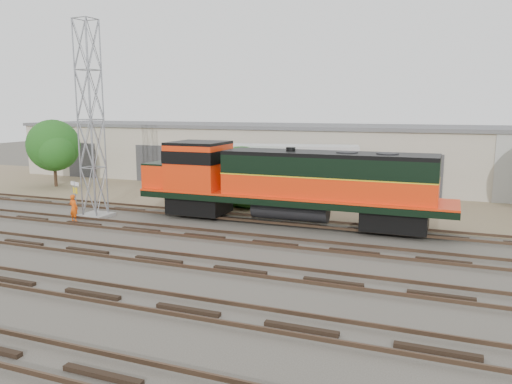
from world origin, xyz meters
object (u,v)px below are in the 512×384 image
(locomotive, at_px, (285,182))
(semi_trailer, at_px, (273,165))
(signal_tower, at_px, (91,124))
(worker, at_px, (74,208))

(locomotive, xyz_separation_m, semi_trailer, (-3.48, 7.84, 0.02))
(semi_trailer, bearing_deg, signal_tower, -141.50)
(locomotive, bearing_deg, worker, -161.92)
(semi_trailer, bearing_deg, worker, -139.00)
(semi_trailer, bearing_deg, locomotive, -78.67)
(locomotive, bearing_deg, semi_trailer, 113.95)
(signal_tower, relative_size, worker, 7.24)
(signal_tower, distance_m, semi_trailer, 13.66)
(signal_tower, bearing_deg, worker, -104.59)
(locomotive, bearing_deg, signal_tower, -168.18)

